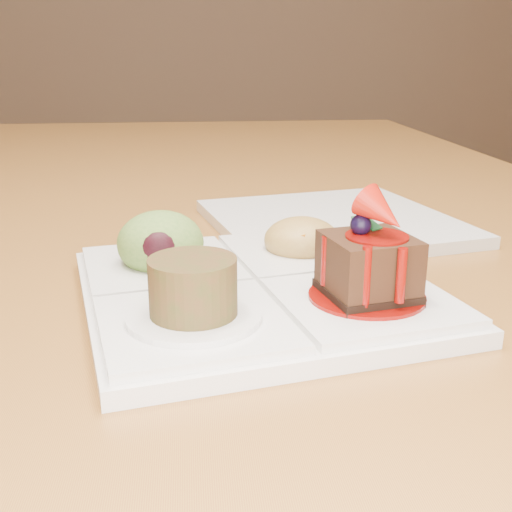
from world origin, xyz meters
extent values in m
cube|color=olive|center=(0.00, 0.00, 0.73)|extent=(1.00, 1.80, 0.04)
cylinder|color=olive|center=(-0.44, 0.84, 0.35)|extent=(0.06, 0.06, 0.71)
cylinder|color=olive|center=(0.44, 0.84, 0.35)|extent=(0.06, 0.06, 0.71)
cylinder|color=black|center=(0.41, 0.10, 0.21)|extent=(0.04, 0.04, 0.43)
cylinder|color=black|center=(0.42, 0.46, 0.21)|extent=(0.04, 0.04, 0.43)
cube|color=silver|center=(0.03, -0.31, 0.76)|extent=(0.29, 0.29, 0.01)
cube|color=silver|center=(0.10, -0.36, 0.77)|extent=(0.13, 0.13, 0.01)
cube|color=silver|center=(-0.01, -0.38, 0.77)|extent=(0.13, 0.13, 0.01)
cube|color=silver|center=(-0.04, -0.27, 0.77)|extent=(0.13, 0.13, 0.01)
cube|color=silver|center=(0.08, -0.24, 0.77)|extent=(0.13, 0.13, 0.01)
cylinder|color=#6A0703|center=(0.10, -0.36, 0.77)|extent=(0.08, 0.08, 0.00)
cube|color=black|center=(0.10, -0.36, 0.77)|extent=(0.07, 0.07, 0.01)
cube|color=black|center=(0.10, -0.36, 0.79)|extent=(0.06, 0.06, 0.04)
cylinder|color=#6A0703|center=(0.10, -0.36, 0.81)|extent=(0.04, 0.04, 0.00)
sphere|color=black|center=(0.09, -0.35, 0.82)|extent=(0.01, 0.01, 0.01)
cone|color=#A7170A|center=(0.11, -0.36, 0.83)|extent=(0.04, 0.05, 0.04)
cube|color=#12481D|center=(0.10, -0.35, 0.82)|extent=(0.02, 0.02, 0.01)
cube|color=#12481D|center=(0.10, -0.34, 0.82)|extent=(0.01, 0.01, 0.01)
cylinder|color=#6A0703|center=(0.09, -0.38, 0.79)|extent=(0.01, 0.01, 0.04)
cylinder|color=#6A0703|center=(0.11, -0.38, 0.79)|extent=(0.01, 0.01, 0.04)
cylinder|color=#6A0703|center=(0.07, -0.35, 0.79)|extent=(0.01, 0.01, 0.03)
cylinder|color=silver|center=(-0.01, -0.38, 0.77)|extent=(0.08, 0.08, 0.00)
cylinder|color=#512917|center=(-0.01, -0.38, 0.79)|extent=(0.05, 0.05, 0.04)
cylinder|color=#47240F|center=(-0.01, -0.38, 0.80)|extent=(0.04, 0.04, 0.00)
ellipsoid|color=olive|center=(-0.04, -0.27, 0.78)|extent=(0.07, 0.07, 0.05)
ellipsoid|color=black|center=(-0.04, -0.29, 0.78)|extent=(0.03, 0.02, 0.03)
ellipsoid|color=#A3823A|center=(0.08, -0.24, 0.77)|extent=(0.06, 0.06, 0.04)
cube|color=orange|center=(0.09, -0.24, 0.78)|extent=(0.02, 0.02, 0.02)
cube|color=#547D1B|center=(0.08, -0.23, 0.78)|extent=(0.01, 0.02, 0.01)
cube|color=orange|center=(0.07, -0.23, 0.78)|extent=(0.02, 0.02, 0.01)
cube|color=#547D1B|center=(0.06, -0.25, 0.78)|extent=(0.02, 0.02, 0.02)
cube|color=orange|center=(0.07, -0.26, 0.78)|extent=(0.02, 0.02, 0.02)
cube|color=#547D1B|center=(0.09, -0.25, 0.78)|extent=(0.02, 0.02, 0.01)
cube|color=silver|center=(0.13, -0.12, 0.76)|extent=(0.28, 0.28, 0.01)
camera|label=1|loc=(-0.01, -0.75, 0.93)|focal=45.00mm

